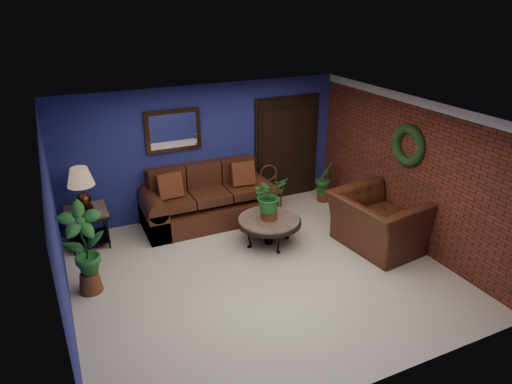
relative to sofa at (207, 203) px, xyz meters
name	(u,v)px	position (x,y,z in m)	size (l,w,h in m)	color
floor	(261,273)	(0.15, -2.09, -0.36)	(5.50, 5.50, 0.00)	beige
wall_back	(205,151)	(0.15, 0.41, 0.89)	(5.50, 0.04, 2.50)	navy
wall_left	(57,239)	(-2.60, -2.09, 0.89)	(0.04, 5.00, 2.50)	navy
wall_right_brick	(409,171)	(2.90, -2.09, 0.89)	(0.04, 5.00, 2.50)	maroon
ceiling	(262,115)	(0.15, -2.09, 2.14)	(5.50, 5.00, 0.02)	silver
crown_molding	(418,102)	(2.87, -2.09, 2.07)	(0.03, 5.00, 0.14)	white
wall_mirror	(173,131)	(-0.45, 0.37, 1.36)	(1.02, 0.06, 0.77)	#402410
closet_door	(287,149)	(1.90, 0.38, 0.69)	(1.44, 0.06, 2.18)	black
wreath	(408,145)	(2.84, -2.04, 1.34)	(0.72, 0.72, 0.16)	black
sofa	(207,203)	(0.00, 0.00, 0.00)	(2.43, 1.05, 1.09)	#4B2415
coffee_table	(269,222)	(0.67, -1.31, 0.06)	(1.11, 1.11, 0.48)	#4E4844
end_table	(87,218)	(-2.15, -0.04, 0.15)	(0.72, 0.72, 0.65)	#4E4844
table_lamp	(81,184)	(-2.15, -0.04, 0.77)	(0.44, 0.44, 0.73)	#402410
side_chair	(270,184)	(1.35, 0.02, 0.14)	(0.42, 0.42, 0.88)	#582E19
armchair	(379,222)	(2.30, -2.17, 0.11)	(1.44, 1.26, 0.94)	#4B2415
coffee_plant	(269,196)	(0.67, -1.31, 0.54)	(0.62, 0.56, 0.76)	brown
floor_plant	(324,180)	(2.50, -0.18, 0.09)	(0.45, 0.40, 0.86)	brown
tall_plant	(84,246)	(-2.30, -1.47, 0.39)	(0.62, 0.43, 1.40)	brown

